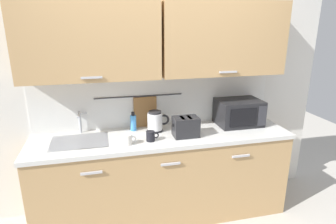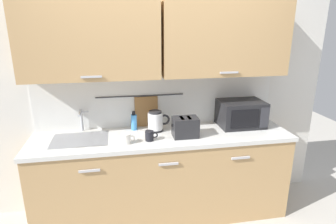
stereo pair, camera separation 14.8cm
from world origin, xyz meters
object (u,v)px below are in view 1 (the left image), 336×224
electric_kettle (155,121)px  toaster (186,127)px  mug_by_kettle (151,136)px  microwave (239,112)px  mug_near_sink (128,140)px  dish_soap_bottle (133,122)px

electric_kettle → toaster: electric_kettle is taller
electric_kettle → mug_by_kettle: (-0.09, -0.24, -0.05)m
microwave → mug_near_sink: (-1.21, -0.26, -0.09)m
mug_near_sink → mug_by_kettle: (0.21, 0.03, 0.00)m
electric_kettle → dish_soap_bottle: (-0.22, 0.07, -0.01)m
dish_soap_bottle → mug_near_sink: size_ratio=1.63×
electric_kettle → toaster: 0.33m
mug_near_sink → toaster: 0.57m
electric_kettle → dish_soap_bottle: bearing=163.2°
dish_soap_bottle → mug_by_kettle: dish_soap_bottle is taller
mug_near_sink → toaster: bearing=7.3°
microwave → mug_near_sink: bearing=-167.7°
electric_kettle → dish_soap_bottle: size_ratio=1.16×
microwave → electric_kettle: (-0.90, 0.01, -0.03)m
microwave → dish_soap_bottle: size_ratio=2.35×
microwave → electric_kettle: bearing=179.1°
electric_kettle → mug_by_kettle: 0.27m
microwave → toaster: size_ratio=1.80×
microwave → electric_kettle: microwave is taller
electric_kettle → mug_by_kettle: size_ratio=1.89×
dish_soap_bottle → toaster: size_ratio=0.77×
microwave → mug_by_kettle: bearing=-167.0°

